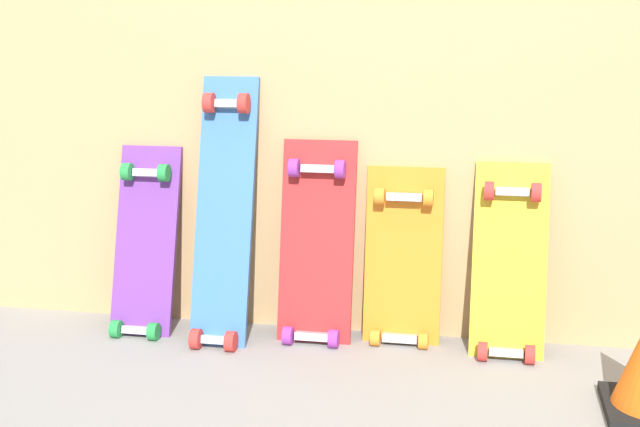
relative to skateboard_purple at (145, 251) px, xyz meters
The scene contains 7 objects.
ground_plane 0.63m from the skateboard_purple, ahead, with size 12.00×12.00×0.00m, color gray.
plywood_wall_panel 0.82m from the skateboard_purple, 12.62° to the left, with size 2.35×0.04×1.67m, color tan.
skateboard_purple is the anchor object (origin of this frame).
skateboard_blue 0.29m from the skateboard_purple, ahead, with size 0.18×0.29×0.87m.
skateboard_red 0.55m from the skateboard_purple, ahead, with size 0.23×0.19×0.68m.
skateboard_orange 0.82m from the skateboard_purple, ahead, with size 0.24×0.15×0.61m.
skateboard_yellow 1.14m from the skateboard_purple, ahead, with size 0.22×0.21×0.63m.
Camera 1 is at (0.49, -2.55, 0.94)m, focal length 48.30 mm.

